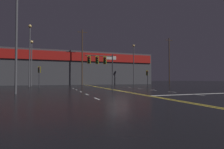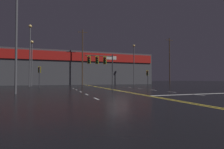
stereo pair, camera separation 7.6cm
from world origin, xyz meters
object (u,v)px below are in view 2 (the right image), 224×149
object	(u,v)px
traffic_signal_corner_northwest	(39,72)
streetlight_near_right	(134,59)
traffic_signal_median	(100,62)
streetlight_near_left	(30,48)
streetlight_far_right	(32,57)
streetlight_far_left	(17,25)
traffic_signal_corner_northeast	(148,75)

from	to	relation	value
traffic_signal_corner_northwest	streetlight_near_right	distance (m)	23.25
traffic_signal_corner_northwest	traffic_signal_median	bearing A→B (deg)	-47.38
streetlight_near_left	streetlight_near_right	size ratio (longest dim) A/B	1.11
streetlight_near_right	streetlight_far_right	distance (m)	22.95
streetlight_far_left	streetlight_far_right	xyz separation A→B (m)	(-0.59, 18.81, -0.74)
traffic_signal_corner_northeast	streetlight_near_left	xyz separation A→B (m)	(-21.10, 4.09, 4.64)
traffic_signal_median	traffic_signal_corner_northwest	bearing A→B (deg)	132.62
traffic_signal_corner_northeast	streetlight_far_right	world-z (taller)	streetlight_far_right
streetlight_near_left	streetlight_far_left	distance (m)	15.36
traffic_signal_median	traffic_signal_corner_northwest	world-z (taller)	traffic_signal_median
traffic_signal_corner_northwest	streetlight_far_left	bearing A→B (deg)	-96.52
traffic_signal_corner_northwest	traffic_signal_corner_northeast	bearing A→B (deg)	-0.38
streetlight_far_left	streetlight_far_right	size ratio (longest dim) A/B	1.15
traffic_signal_corner_northwest	streetlight_far_left	world-z (taller)	streetlight_far_left
traffic_signal_corner_northeast	streetlight_far_right	xyz separation A→B (m)	(-21.15, 7.56, 3.49)
traffic_signal_median	streetlight_far_left	distance (m)	9.91
streetlight_near_right	streetlight_far_left	world-z (taller)	streetlight_far_left
streetlight_near_right	streetlight_far_right	xyz separation A→B (m)	(-22.87, -1.85, -0.56)
streetlight_far_right	traffic_signal_corner_northwest	bearing A→B (deg)	-75.71
traffic_signal_corner_northwest	streetlight_far_left	xyz separation A→B (m)	(-1.30, -11.38, 3.99)
traffic_signal_corner_northeast	streetlight_far_left	bearing A→B (deg)	-151.31
streetlight_near_left	streetlight_far_left	world-z (taller)	streetlight_near_left
streetlight_near_right	streetlight_near_left	bearing A→B (deg)	-166.88
traffic_signal_corner_northwest	streetlight_near_left	xyz separation A→B (m)	(-1.84, 3.96, 4.40)
traffic_signal_corner_northeast	traffic_signal_corner_northwest	xyz separation A→B (m)	(-19.26, 0.13, 0.24)
traffic_signal_corner_northeast	streetlight_far_left	xyz separation A→B (m)	(-20.56, -11.25, 4.23)
traffic_signal_median	streetlight_near_left	bearing A→B (deg)	127.72
traffic_signal_corner_northwest	streetlight_near_right	world-z (taller)	streetlight_near_right
streetlight_far_left	streetlight_far_right	world-z (taller)	streetlight_far_left
streetlight_near_right	streetlight_far_left	distance (m)	30.39
traffic_signal_corner_northeast	streetlight_near_left	distance (m)	21.99
traffic_signal_corner_northeast	streetlight_near_right	distance (m)	10.38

